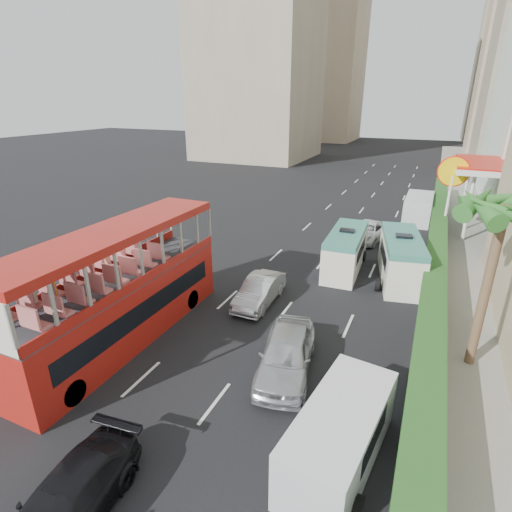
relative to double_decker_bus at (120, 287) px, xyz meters
The scene contains 16 objects.
ground_plane 6.51m from the double_decker_bus, ahead, with size 200.00×200.00×0.00m, color black.
double_decker_bus is the anchor object (origin of this frame).
car_silver_lane_a 7.22m from the double_decker_bus, 52.81° to the left, with size 1.46×4.20×1.38m, color #B9BBC0.
car_silver_lane_b 7.73m from the double_decker_bus, ahead, with size 1.94×4.83×1.65m, color #B9BBC0.
van_asset 19.37m from the double_decker_bus, 67.14° to the left, with size 2.23×4.83×1.34m, color silver.
minibus_near 13.57m from the double_decker_bus, 58.07° to the left, with size 1.87×5.60×2.48m, color silver.
minibus_far 15.41m from the double_decker_bus, 47.54° to the left, with size 1.97×5.91×2.62m, color silver.
panel_van_near 10.52m from the double_decker_bus, 14.32° to the right, with size 1.93×4.83×1.93m, color silver.
panel_van_far 26.89m from the double_decker_bus, 66.86° to the left, with size 2.13×5.34×2.13m, color silver.
sidewalk 29.26m from the double_decker_bus, 59.04° to the left, with size 6.00×120.00×0.18m, color #99968C.
kerb_wall 18.66m from the double_decker_bus, 48.93° to the left, with size 0.30×44.00×1.00m, color silver.
hedge 18.60m from the double_decker_bus, 48.93° to the left, with size 1.10×44.00×0.70m, color #2D6626.
palm_tree 14.39m from the double_decker_bus, 16.16° to the left, with size 0.36×0.36×6.40m, color brown.
shell_station 28.02m from the double_decker_bus, 55.18° to the left, with size 6.50×8.00×5.50m, color silver.
tower_far_b 107.94m from the double_decker_bus, 77.53° to the left, with size 14.00×14.00×40.00m, color tan.
tower_left_b 93.68m from the double_decker_bus, 100.08° to the left, with size 16.00×16.00×46.00m, color tan.
Camera 1 is at (5.44, -11.51, 10.00)m, focal length 28.00 mm.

